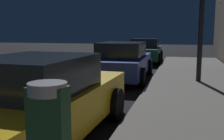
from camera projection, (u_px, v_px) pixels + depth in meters
The scene contains 3 objects.
car_yellow_cab at pixel (43, 99), 4.28m from camera, with size 2.04×4.13×1.43m.
car_blue at pixel (123, 61), 9.93m from camera, with size 2.10×4.40×1.43m.
car_green at pixel (145, 50), 15.85m from camera, with size 2.11×4.34×1.43m.
Camera 1 is at (5.05, -0.14, 1.79)m, focal length 41.60 mm.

